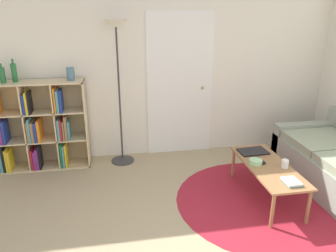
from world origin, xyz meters
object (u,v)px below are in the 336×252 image
bookshelf (39,127)px  cup (285,164)px  bottle_middle (2,75)px  coffee_table (268,169)px  vase_on_shelf (71,74)px  floor_lamp (117,47)px  laptop (253,151)px  bottle_right (14,72)px  bowl (256,162)px

bookshelf → cup: (2.74, -1.33, -0.11)m
bookshelf → cup: size_ratio=13.16×
bottle_middle → coffee_table: bearing=-22.7°
bookshelf → vase_on_shelf: size_ratio=7.06×
floor_lamp → bottle_middle: (-1.38, 0.01, -0.30)m
cup → bottle_middle: 3.42m
bottle_middle → laptop: bearing=-16.7°
bottle_middle → vase_on_shelf: bottle_middle is taller
coffee_table → vase_on_shelf: vase_on_shelf is taller
laptop → coffee_table: bearing=-86.5°
bottle_middle → bottle_right: 0.13m
bookshelf → bowl: (2.47, -1.20, -0.13)m
bottle_right → vase_on_shelf: size_ratio=1.72×
laptop → bottle_middle: 3.14m
cup → bottle_right: bearing=155.5°
coffee_table → laptop: (-0.02, 0.35, 0.05)m
coffee_table → cup: bearing=-28.0°
bookshelf → coffee_table: bearing=-25.7°
coffee_table → bottle_middle: 3.28m
bowl → cup: (0.27, -0.13, 0.02)m
bottle_middle → bookshelf: bearing=5.0°
laptop → cup: (0.17, -0.43, 0.03)m
bookshelf → floor_lamp: bearing=-2.1°
bookshelf → laptop: bookshelf is taller
laptop → cup: bearing=-68.4°
laptop → bottle_right: size_ratio=1.22×
bottle_middle → vase_on_shelf: bearing=1.5°
bowl → floor_lamp: bearing=140.6°
bottle_middle → bottle_right: (0.13, 0.04, 0.02)m
bottle_middle → bottle_right: bottle_right is taller
floor_lamp → bottle_middle: bearing=179.5°
cup → bottle_right: bottle_right is taller
bookshelf → bowl: 2.75m
bowl → bottle_middle: bottle_middle is taller
bottle_middle → bowl: bearing=-22.8°
cup → bottle_middle: (-3.06, 1.30, 0.81)m
coffee_table → bottle_middle: size_ratio=4.79×
bowl → bottle_middle: (-2.79, 1.17, 0.83)m
bottle_middle → bottle_right: size_ratio=0.83×
bottle_right → vase_on_shelf: bottle_right is taller
bookshelf → laptop: 2.73m
bottle_middle → vase_on_shelf: (0.79, 0.02, -0.02)m
laptop → bottle_middle: bearing=163.3°
bottle_middle → bottle_right: bearing=17.4°
coffee_table → laptop: size_ratio=3.28×
coffee_table → bowl: (-0.12, 0.05, 0.07)m
floor_lamp → bottle_right: 1.28m
floor_lamp → cup: floor_lamp is taller
coffee_table → bowl: bowl is taller
vase_on_shelf → cup: bearing=-30.2°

